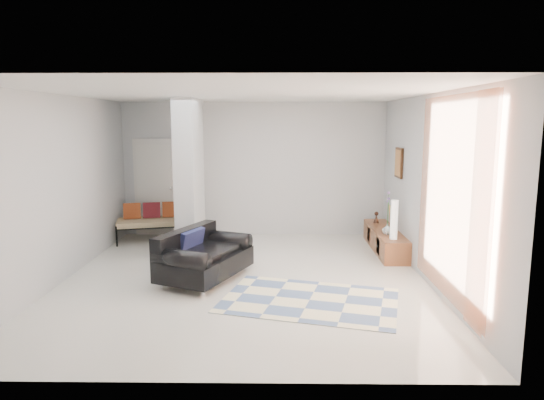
{
  "coord_description": "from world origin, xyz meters",
  "views": [
    {
      "loc": [
        0.52,
        -7.16,
        2.4
      ],
      "look_at": [
        0.42,
        0.6,
        1.14
      ],
      "focal_mm": 32.0,
      "sensor_mm": 36.0,
      "label": 1
    }
  ],
  "objects": [
    {
      "name": "bronze_figurine",
      "position": [
        2.47,
        2.32,
        0.51
      ],
      "size": [
        0.11,
        0.11,
        0.22
      ],
      "primitive_type": null,
      "rotation": [
        0.0,
        0.0,
        0.03
      ],
      "color": "black",
      "rests_on": "media_console"
    },
    {
      "name": "daybed",
      "position": [
        -1.93,
        2.47,
        0.42
      ],
      "size": [
        1.79,
        1.1,
        0.77
      ],
      "rotation": [
        0.0,
        0.0,
        0.26
      ],
      "color": "black",
      "rests_on": "floor"
    },
    {
      "name": "media_console",
      "position": [
        2.52,
        1.7,
        0.2
      ],
      "size": [
        0.45,
        2.03,
        0.8
      ],
      "color": "brown",
      "rests_on": "floor"
    },
    {
      "name": "cylinder_lamp",
      "position": [
        2.5,
        0.99,
        0.74
      ],
      "size": [
        0.12,
        0.12,
        0.67
      ],
      "primitive_type": "cylinder",
      "color": "silver",
      "rests_on": "media_console"
    },
    {
      "name": "ceiling",
      "position": [
        0.0,
        0.0,
        2.8
      ],
      "size": [
        6.0,
        6.0,
        0.0
      ],
      "primitive_type": "plane",
      "rotation": [
        3.14,
        0.0,
        0.0
      ],
      "color": "white",
      "rests_on": "wall_back"
    },
    {
      "name": "hallway_door",
      "position": [
        -2.1,
        2.96,
        1.02
      ],
      "size": [
        0.85,
        0.06,
        2.04
      ],
      "primitive_type": "cube",
      "color": "silver",
      "rests_on": "floor"
    },
    {
      "name": "wall_back",
      "position": [
        0.0,
        3.0,
        1.4
      ],
      "size": [
        6.0,
        0.0,
        6.0
      ],
      "primitive_type": "plane",
      "rotation": [
        1.57,
        0.0,
        0.0
      ],
      "color": "#B6B8BB",
      "rests_on": "ground"
    },
    {
      "name": "vase",
      "position": [
        2.47,
        1.33,
        0.5
      ],
      "size": [
        0.19,
        0.19,
        0.19
      ],
      "primitive_type": "imported",
      "rotation": [
        0.0,
        0.0,
        -0.01
      ],
      "color": "silver",
      "rests_on": "media_console"
    },
    {
      "name": "curtain",
      "position": [
        2.67,
        -1.15,
        1.45
      ],
      "size": [
        0.0,
        2.55,
        2.55
      ],
      "primitive_type": "plane",
      "rotation": [
        1.57,
        0.0,
        1.57
      ],
      "color": "#DA6C39",
      "rests_on": "wall_right"
    },
    {
      "name": "wall_front",
      "position": [
        0.0,
        -3.0,
        1.4
      ],
      "size": [
        6.0,
        0.0,
        6.0
      ],
      "primitive_type": "plane",
      "rotation": [
        -1.57,
        0.0,
        0.0
      ],
      "color": "#B6B8BB",
      "rests_on": "ground"
    },
    {
      "name": "floor",
      "position": [
        0.0,
        0.0,
        0.0
      ],
      "size": [
        6.0,
        6.0,
        0.0
      ],
      "primitive_type": "plane",
      "color": "beige",
      "rests_on": "ground"
    },
    {
      "name": "loveseat",
      "position": [
        -0.65,
        0.01,
        0.36
      ],
      "size": [
        1.43,
        1.76,
        0.76
      ],
      "rotation": [
        0.0,
        0.0,
        -0.41
      ],
      "color": "silver",
      "rests_on": "floor"
    },
    {
      "name": "wall_right",
      "position": [
        2.75,
        0.0,
        1.4
      ],
      "size": [
        0.0,
        6.0,
        6.0
      ],
      "primitive_type": "plane",
      "rotation": [
        1.57,
        0.0,
        -1.57
      ],
      "color": "#B6B8BB",
      "rests_on": "ground"
    },
    {
      "name": "wall_art",
      "position": [
        2.72,
        1.7,
        1.65
      ],
      "size": [
        0.04,
        0.45,
        0.55
      ],
      "primitive_type": "cube",
      "color": "#311B0D",
      "rests_on": "wall_right"
    },
    {
      "name": "wall_left",
      "position": [
        -2.75,
        0.0,
        1.4
      ],
      "size": [
        0.0,
        6.0,
        6.0
      ],
      "primitive_type": "plane",
      "rotation": [
        1.57,
        0.0,
        1.57
      ],
      "color": "#B6B8BB",
      "rests_on": "ground"
    },
    {
      "name": "partition_column",
      "position": [
        -1.1,
        1.6,
        1.4
      ],
      "size": [
        0.35,
        1.2,
        2.8
      ],
      "primitive_type": "cube",
      "color": "#A4A9AB",
      "rests_on": "floor"
    },
    {
      "name": "area_rug",
      "position": [
        0.94,
        -0.9,
        0.01
      ],
      "size": [
        2.62,
        2.07,
        0.01
      ],
      "primitive_type": "cube",
      "rotation": [
        0.0,
        0.0,
        -0.26
      ],
      "color": "beige",
      "rests_on": "floor"
    }
  ]
}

